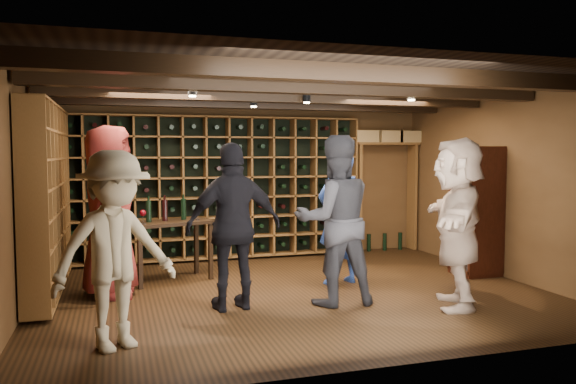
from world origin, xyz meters
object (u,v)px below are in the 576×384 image
object	(u,v)px
display_cabinet	(476,213)
guest_khaki	(115,250)
guest_red_floral	(109,211)
guest_woman_black	(234,226)
man_blue_shirt	(340,217)
man_grey_suit	(335,220)
tasting_table	(169,227)
guest_beige	(457,223)

from	to	relation	value
display_cabinet	guest_khaki	bearing A→B (deg)	-161.22
guest_red_floral	guest_khaki	distance (m)	1.89
guest_woman_black	man_blue_shirt	bearing A→B (deg)	-159.06
man_grey_suit	tasting_table	world-z (taller)	man_grey_suit
man_blue_shirt	man_grey_suit	world-z (taller)	man_grey_suit
guest_woman_black	guest_khaki	size ratio (longest dim) A/B	1.05
guest_red_floral	guest_khaki	bearing A→B (deg)	-173.35
man_grey_suit	tasting_table	distance (m)	2.38
tasting_table	guest_beige	bearing A→B (deg)	-54.34
man_grey_suit	guest_beige	size ratio (longest dim) A/B	1.01
man_blue_shirt	guest_khaki	xyz separation A→B (m)	(-2.77, -1.69, -0.01)
man_grey_suit	tasting_table	bearing A→B (deg)	-42.51
man_grey_suit	guest_khaki	world-z (taller)	man_grey_suit
man_grey_suit	guest_woman_black	bearing A→B (deg)	-2.84
display_cabinet	guest_khaki	xyz separation A→B (m)	(-4.78, -1.63, 0.00)
display_cabinet	guest_red_floral	bearing A→B (deg)	176.97
tasting_table	man_blue_shirt	bearing A→B (deg)	-38.10
display_cabinet	guest_beige	bearing A→B (deg)	-131.87
guest_khaki	man_blue_shirt	bearing A→B (deg)	6.96
display_cabinet	man_grey_suit	bearing A→B (deg)	-161.07
guest_red_floral	tasting_table	distance (m)	0.99
guest_woman_black	guest_beige	bearing A→B (deg)	159.55
guest_red_floral	tasting_table	xyz separation A→B (m)	(0.74, 0.59, -0.29)
man_blue_shirt	tasting_table	distance (m)	2.24
display_cabinet	man_blue_shirt	world-z (taller)	display_cabinet
guest_beige	man_blue_shirt	bearing A→B (deg)	-121.89
man_blue_shirt	guest_beige	world-z (taller)	guest_beige
display_cabinet	guest_woman_black	xyz separation A→B (m)	(-3.55, -0.72, 0.05)
man_blue_shirt	guest_red_floral	size ratio (longest dim) A/B	0.87
guest_khaki	guest_beige	size ratio (longest dim) A/B	0.92
guest_red_floral	guest_khaki	size ratio (longest dim) A/B	1.17
guest_red_floral	guest_woman_black	world-z (taller)	guest_red_floral
guest_woman_black	guest_red_floral	bearing A→B (deg)	-43.35
guest_red_floral	guest_woman_black	distance (m)	1.62
guest_khaki	guest_red_floral	bearing A→B (deg)	67.49
guest_red_floral	tasting_table	size ratio (longest dim) A/B	1.73
guest_beige	tasting_table	xyz separation A→B (m)	(-2.91, 2.18, -0.22)
man_blue_shirt	man_grey_suit	xyz separation A→B (m)	(-0.43, -0.90, 0.07)
guest_woman_black	man_grey_suit	bearing A→B (deg)	168.25
guest_woman_black	guest_khaki	distance (m)	1.52
man_grey_suit	guest_woman_black	size ratio (longest dim) A/B	1.04
man_grey_suit	guest_beige	distance (m)	1.34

